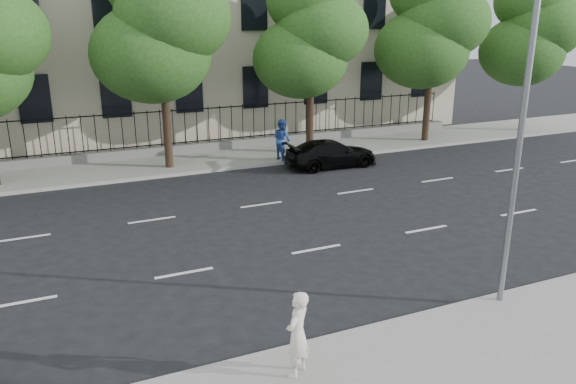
% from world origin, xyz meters
% --- Properties ---
extents(ground, '(120.00, 120.00, 0.00)m').
position_xyz_m(ground, '(0.00, 0.00, 0.00)').
color(ground, black).
rests_on(ground, ground).
extents(near_sidewalk, '(60.00, 4.00, 0.15)m').
position_xyz_m(near_sidewalk, '(0.00, -4.00, 0.07)').
color(near_sidewalk, gray).
rests_on(near_sidewalk, ground).
extents(far_sidewalk, '(60.00, 4.00, 0.15)m').
position_xyz_m(far_sidewalk, '(0.00, 14.00, 0.07)').
color(far_sidewalk, gray).
rests_on(far_sidewalk, ground).
extents(lane_markings, '(49.60, 4.62, 0.01)m').
position_xyz_m(lane_markings, '(0.00, 4.75, 0.01)').
color(lane_markings, silver).
rests_on(lane_markings, ground).
extents(iron_fence, '(30.00, 0.50, 2.20)m').
position_xyz_m(iron_fence, '(0.00, 15.70, 0.65)').
color(iron_fence, slate).
rests_on(iron_fence, far_sidewalk).
extents(street_light, '(0.25, 3.32, 8.05)m').
position_xyz_m(street_light, '(2.50, -1.77, 5.15)').
color(street_light, slate).
rests_on(street_light, near_sidewalk).
extents(tree_c, '(5.89, 5.50, 9.80)m').
position_xyz_m(tree_c, '(-1.96, 13.36, 6.41)').
color(tree_c, '#382619').
rests_on(tree_c, far_sidewalk).
extents(tree_d, '(5.34, 4.94, 8.84)m').
position_xyz_m(tree_d, '(5.04, 13.36, 5.84)').
color(tree_d, '#382619').
rests_on(tree_d, far_sidewalk).
extents(tree_e, '(5.71, 5.31, 9.46)m').
position_xyz_m(tree_e, '(12.04, 13.36, 6.20)').
color(tree_e, '#382619').
rests_on(tree_e, far_sidewalk).
extents(tree_f, '(5.52, 5.12, 9.01)m').
position_xyz_m(tree_f, '(19.04, 13.36, 5.88)').
color(tree_f, '#382619').
rests_on(tree_f, far_sidewalk).
extents(black_sedan, '(4.34, 1.83, 1.25)m').
position_xyz_m(black_sedan, '(4.90, 10.74, 0.63)').
color(black_sedan, black).
rests_on(black_sedan, ground).
extents(woman_near, '(0.74, 0.71, 1.71)m').
position_xyz_m(woman_near, '(-3.16, -2.96, 1.01)').
color(woman_near, silver).
rests_on(woman_near, near_sidewalk).
extents(pedestrian_far, '(0.94, 1.08, 1.91)m').
position_xyz_m(pedestrian_far, '(3.16, 12.40, 1.11)').
color(pedestrian_far, '#264897').
rests_on(pedestrian_far, far_sidewalk).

